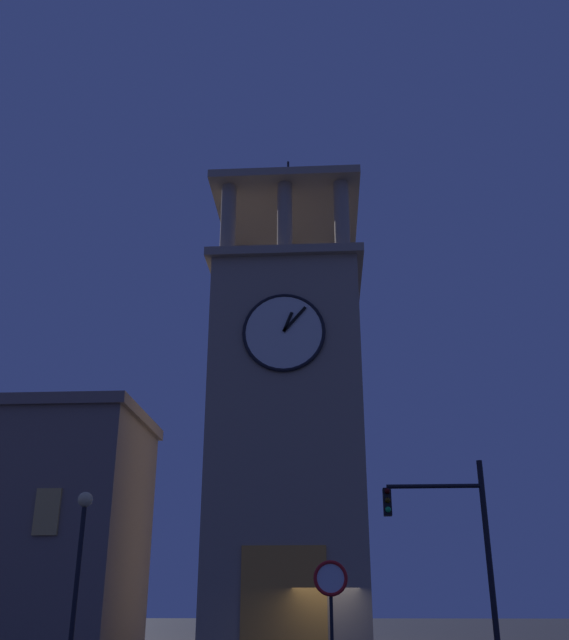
# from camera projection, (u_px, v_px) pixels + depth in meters

# --- Properties ---
(clocktower) EXTENTS (7.06, 7.98, 23.71)m
(clocktower) POSITION_uv_depth(u_px,v_px,m) (289.00, 440.00, 32.07)
(clocktower) COLOR gray
(clocktower) RESTS_ON ground_plane
(traffic_signal_near) EXTENTS (2.83, 0.41, 5.69)m
(traffic_signal_near) POSITION_uv_depth(u_px,v_px,m) (455.00, 537.00, 19.39)
(traffic_signal_near) COLOR black
(traffic_signal_near) RESTS_ON ground_plane
(street_lamp) EXTENTS (0.44, 0.44, 5.00)m
(street_lamp) POSITION_uv_depth(u_px,v_px,m) (81.00, 545.00, 20.47)
(street_lamp) COLOR black
(street_lamp) RESTS_ON ground_plane
(no_horn_sign) EXTENTS (0.78, 0.14, 2.85)m
(no_horn_sign) POSITION_uv_depth(u_px,v_px,m) (331.00, 589.00, 16.04)
(no_horn_sign) COLOR black
(no_horn_sign) RESTS_ON ground_plane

